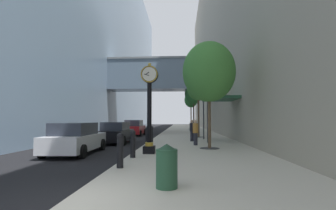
{
  "coord_description": "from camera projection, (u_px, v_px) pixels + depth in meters",
  "views": [
    {
      "loc": [
        2.4,
        -4.89,
        1.79
      ],
      "look_at": [
        0.98,
        21.72,
        3.28
      ],
      "focal_mm": 26.78,
      "sensor_mm": 36.0,
      "label": 1
    }
  ],
  "objects": [
    {
      "name": "street_tree_mid_far",
      "position": [
        194.0,
        94.0,
        31.97
      ],
      "size": [
        2.27,
        2.27,
        6.2
      ],
      "color": "#333335",
      "rests_on": "sidewalk_right"
    },
    {
      "name": "building_block_right",
      "position": [
        243.0,
        27.0,
        35.04
      ],
      "size": [
        9.0,
        80.0,
        29.28
      ],
      "color": "#A89E89",
      "rests_on": "ground"
    },
    {
      "name": "street_tree_near",
      "position": [
        209.0,
        72.0,
        14.27
      ],
      "size": [
        2.99,
        2.99,
        6.07
      ],
      "color": "#333335",
      "rests_on": "sidewalk_right"
    },
    {
      "name": "trash_bin",
      "position": [
        167.0,
        165.0,
        6.01
      ],
      "size": [
        0.53,
        0.53,
        1.05
      ],
      "color": "#234C33",
      "rests_on": "sidewalk_right"
    },
    {
      "name": "storefront_awning",
      "position": [
        220.0,
        99.0,
        19.1
      ],
      "size": [
        2.4,
        3.6,
        3.3
      ],
      "color": "#235138",
      "rests_on": "sidewalk_right"
    },
    {
      "name": "bollard_fifth",
      "position": [
        152.0,
        134.0,
        17.39
      ],
      "size": [
        0.24,
        0.24,
        1.17
      ],
      "color": "black",
      "rests_on": "sidewalk_right"
    },
    {
      "name": "sidewalk_right",
      "position": [
        188.0,
        131.0,
        34.64
      ],
      "size": [
        6.56,
        80.0,
        0.14
      ],
      "primitive_type": "cube",
      "color": "beige",
      "rests_on": "ground"
    },
    {
      "name": "bollard_fourth",
      "position": [
        147.0,
        136.0,
        15.16
      ],
      "size": [
        0.24,
        0.24,
        1.17
      ],
      "color": "black",
      "rests_on": "sidewalk_right"
    },
    {
      "name": "ground_plane",
      "position": [
        162.0,
        133.0,
        31.82
      ],
      "size": [
        110.0,
        110.0,
        0.0
      ],
      "primitive_type": "plane",
      "color": "black",
      "rests_on": "ground"
    },
    {
      "name": "pedestrian_by_clock",
      "position": [
        192.0,
        130.0,
        18.65
      ],
      "size": [
        0.46,
        0.46,
        1.59
      ],
      "color": "#23232D",
      "rests_on": "sidewalk_right"
    },
    {
      "name": "pedestrian_walking",
      "position": [
        195.0,
        132.0,
        15.86
      ],
      "size": [
        0.44,
        0.44,
        1.61
      ],
      "color": "#23232D",
      "rests_on": "sidewalk_right"
    },
    {
      "name": "car_white_mid",
      "position": [
        76.0,
        139.0,
        12.87
      ],
      "size": [
        2.19,
        4.68,
        1.6
      ],
      "color": "silver",
      "rests_on": "ground"
    },
    {
      "name": "street_tree_mid_near",
      "position": [
        198.0,
        87.0,
        23.12
      ],
      "size": [
        2.16,
        2.16,
        5.85
      ],
      "color": "#333335",
      "rests_on": "sidewalk_right"
    },
    {
      "name": "building_block_left",
      "position": [
        89.0,
        29.0,
        36.2
      ],
      "size": [
        22.42,
        80.0,
        29.85
      ],
      "color": "#758EA8",
      "rests_on": "ground"
    },
    {
      "name": "car_black_far",
      "position": [
        116.0,
        133.0,
        18.44
      ],
      "size": [
        2.03,
        4.38,
        1.57
      ],
      "color": "black",
      "rests_on": "ground"
    },
    {
      "name": "street_clock",
      "position": [
        149.0,
        103.0,
        12.15
      ],
      "size": [
        0.84,
        0.55,
        4.39
      ],
      "color": "black",
      "rests_on": "sidewalk_right"
    },
    {
      "name": "car_red_near",
      "position": [
        134.0,
        128.0,
        27.25
      ],
      "size": [
        2.07,
        4.06,
        1.68
      ],
      "color": "#AD191E",
      "rests_on": "ground"
    },
    {
      "name": "street_tree_far",
      "position": [
        191.0,
        100.0,
        40.8
      ],
      "size": [
        2.12,
        2.12,
        5.98
      ],
      "color": "#333335",
      "rests_on": "sidewalk_right"
    },
    {
      "name": "bollard_nearest",
      "position": [
        120.0,
        150.0,
        8.48
      ],
      "size": [
        0.24,
        0.24,
        1.17
      ],
      "color": "black",
      "rests_on": "sidewalk_right"
    },
    {
      "name": "bollard_second",
      "position": [
        133.0,
        143.0,
        10.71
      ],
      "size": [
        0.24,
        0.24,
        1.17
      ],
      "color": "black",
      "rests_on": "sidewalk_right"
    }
  ]
}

